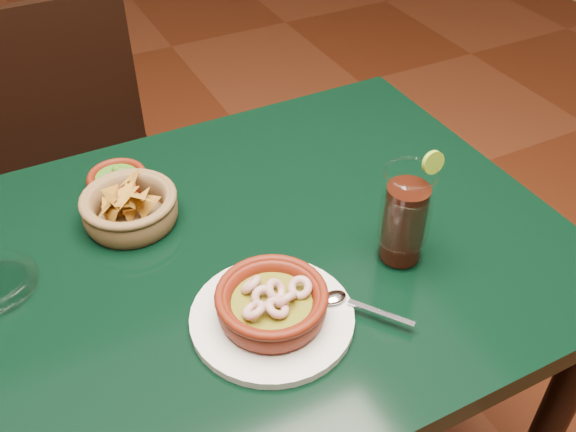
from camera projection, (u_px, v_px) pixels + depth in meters
name	position (u px, v px, depth m)	size (l,w,h in m)	color
dining_table	(210.00, 305.00, 1.09)	(1.20, 0.80, 0.75)	black
dining_chair	(84.00, 172.00, 1.65)	(0.42, 0.42, 0.90)	black
shrimp_plate	(272.00, 307.00, 0.92)	(0.29, 0.24, 0.07)	silver
chip_basket	(130.00, 208.00, 1.09)	(0.20, 0.20, 0.12)	brown
guacamole_ramekin	(118.00, 181.00, 1.16)	(0.13, 0.13, 0.04)	#531408
cola_drink	(405.00, 217.00, 0.99)	(0.17, 0.17, 0.19)	white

